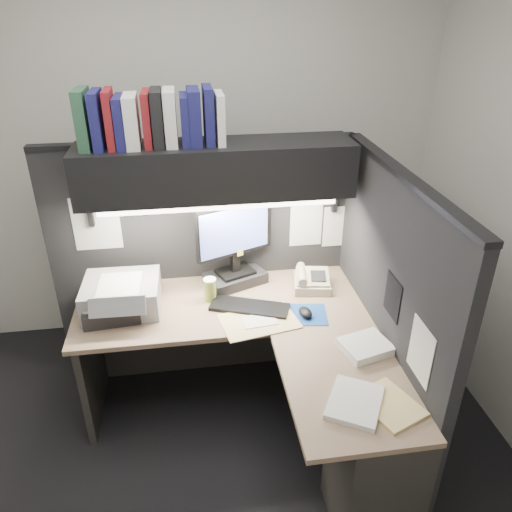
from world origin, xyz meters
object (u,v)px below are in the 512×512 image
object	(u,v)px
overhead_shelf	(216,170)
telephone	(312,281)
printer	(122,295)
monitor	(235,253)
coffee_cup	(210,290)
desk	(290,400)
keyboard	(250,307)
notebook_stack	(112,309)

from	to	relation	value
overhead_shelf	telephone	bearing A→B (deg)	-9.16
overhead_shelf	printer	bearing A→B (deg)	-165.83
monitor	printer	xyz separation A→B (m)	(-0.69, -0.18, -0.13)
overhead_shelf	coffee_cup	size ratio (longest dim) A/B	11.55
telephone	coffee_cup	distance (m)	0.65
coffee_cup	printer	size ratio (longest dim) A/B	0.31
overhead_shelf	monitor	xyz separation A→B (m)	(0.10, 0.03, -0.55)
desk	telephone	bearing A→B (deg)	67.88
overhead_shelf	coffee_cup	xyz separation A→B (m)	(-0.08, -0.14, -0.70)
keyboard	printer	distance (m)	0.75
overhead_shelf	coffee_cup	world-z (taller)	overhead_shelf
overhead_shelf	coffee_cup	distance (m)	0.72
coffee_cup	overhead_shelf	bearing A→B (deg)	62.20
monitor	keyboard	bearing A→B (deg)	-103.56
coffee_cup	printer	bearing A→B (deg)	-179.29
desk	notebook_stack	bearing A→B (deg)	151.05
desk	printer	world-z (taller)	printer
keyboard	desk	bearing A→B (deg)	-51.03
printer	coffee_cup	bearing A→B (deg)	2.13
telephone	printer	bearing A→B (deg)	-167.61
coffee_cup	notebook_stack	bearing A→B (deg)	-171.42
keyboard	telephone	world-z (taller)	telephone
keyboard	coffee_cup	world-z (taller)	coffee_cup
overhead_shelf	printer	world-z (taller)	overhead_shelf
coffee_cup	printer	xyz separation A→B (m)	(-0.51, -0.01, 0.02)
overhead_shelf	telephone	size ratio (longest dim) A/B	6.68
coffee_cup	printer	world-z (taller)	printer
desk	coffee_cup	xyz separation A→B (m)	(-0.38, 0.61, 0.35)
telephone	coffee_cup	size ratio (longest dim) A/B	1.73
overhead_shelf	telephone	xyz separation A→B (m)	(0.57, -0.09, -0.72)
printer	overhead_shelf	bearing A→B (deg)	15.59
overhead_shelf	printer	size ratio (longest dim) A/B	3.57
monitor	telephone	size ratio (longest dim) A/B	2.35
keyboard	coffee_cup	xyz separation A→B (m)	(-0.22, 0.13, 0.06)
monitor	desk	bearing A→B (deg)	-98.17
monitor	printer	size ratio (longest dim) A/B	1.26
desk	telephone	world-z (taller)	telephone
overhead_shelf	keyboard	distance (m)	0.82
notebook_stack	telephone	bearing A→B (deg)	6.43
printer	monitor	bearing A→B (deg)	15.97
printer	notebook_stack	distance (m)	0.11
overhead_shelf	monitor	size ratio (longest dim) A/B	2.84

